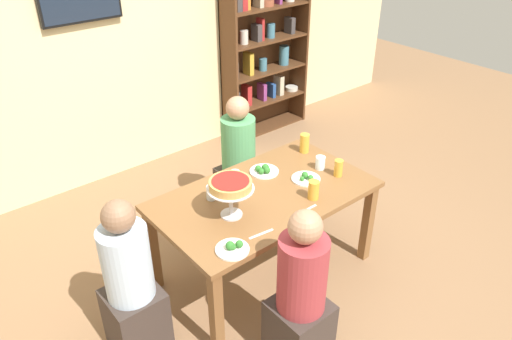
{
  "coord_description": "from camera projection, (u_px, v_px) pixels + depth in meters",
  "views": [
    {
      "loc": [
        -1.92,
        -2.22,
        2.7
      ],
      "look_at": [
        0.0,
        0.1,
        0.89
      ],
      "focal_mm": 34.2,
      "sensor_mm": 36.0,
      "label": 1
    }
  ],
  "objects": [
    {
      "name": "beer_glass_amber_short",
      "position": [
        314.0,
        190.0,
        3.43
      ],
      "size": [
        0.08,
        0.08,
        0.14
      ],
      "primitive_type": "cylinder",
      "color": "gold",
      "rests_on": "dining_table"
    },
    {
      "name": "ground_plane",
      "position": [
        264.0,
        270.0,
        3.91
      ],
      "size": [
        12.0,
        12.0,
        0.0
      ],
      "primitive_type": "plane",
      "color": "#846042"
    },
    {
      "name": "bookshelf",
      "position": [
        263.0,
        35.0,
        5.56
      ],
      "size": [
        1.1,
        0.3,
        2.21
      ],
      "color": "#4C2D19",
      "rests_on": "ground_plane"
    },
    {
      "name": "deep_dish_pizza_stand",
      "position": [
        231.0,
        187.0,
        3.18
      ],
      "size": [
        0.31,
        0.31,
        0.28
      ],
      "color": "silver",
      "rests_on": "dining_table"
    },
    {
      "name": "diner_head_west",
      "position": [
        131.0,
        288.0,
        3.05
      ],
      "size": [
        0.34,
        0.34,
        1.15
      ],
      "color": "#382D28",
      "rests_on": "ground_plane"
    },
    {
      "name": "salad_plate_far_diner",
      "position": [
        264.0,
        170.0,
        3.76
      ],
      "size": [
        0.23,
        0.23,
        0.07
      ],
      "color": "white",
      "rests_on": "dining_table"
    },
    {
      "name": "diner_far_right",
      "position": [
        239.0,
        166.0,
        4.36
      ],
      "size": [
        0.34,
        0.34,
        1.15
      ],
      "rotation": [
        0.0,
        0.0,
        -1.57
      ],
      "color": "#382D28",
      "rests_on": "ground_plane"
    },
    {
      "name": "diner_near_left",
      "position": [
        301.0,
        300.0,
        2.97
      ],
      "size": [
        0.34,
        0.34,
        1.15
      ],
      "rotation": [
        0.0,
        0.0,
        1.57
      ],
      "color": "#382D28",
      "rests_on": "ground_plane"
    },
    {
      "name": "rear_partition",
      "position": [
        116.0,
        37.0,
        4.64
      ],
      "size": [
        8.0,
        0.12,
        2.8
      ],
      "primitive_type": "cube",
      "color": "beige",
      "rests_on": "ground_plane"
    },
    {
      "name": "cutlery_fork_near",
      "position": [
        261.0,
        234.0,
        3.12
      ],
      "size": [
        0.18,
        0.04,
        0.0
      ],
      "primitive_type": "cube",
      "rotation": [
        0.0,
        0.0,
        -0.13
      ],
      "color": "silver",
      "rests_on": "dining_table"
    },
    {
      "name": "dining_table",
      "position": [
        265.0,
        203.0,
        3.57
      ],
      "size": [
        1.6,
        0.92,
        0.74
      ],
      "color": "brown",
      "rests_on": "ground_plane"
    },
    {
      "name": "cutlery_knife_near",
      "position": [
        307.0,
        210.0,
        3.35
      ],
      "size": [
        0.18,
        0.02,
        0.0
      ],
      "primitive_type": "cube",
      "rotation": [
        0.0,
        0.0,
        -0.01
      ],
      "color": "silver",
      "rests_on": "dining_table"
    },
    {
      "name": "salad_plate_spare",
      "position": [
        233.0,
        248.0,
        2.97
      ],
      "size": [
        0.21,
        0.21,
        0.07
      ],
      "color": "white",
      "rests_on": "dining_table"
    },
    {
      "name": "beer_glass_amber_tall",
      "position": [
        305.0,
        143.0,
        4.02
      ],
      "size": [
        0.08,
        0.08,
        0.16
      ],
      "primitive_type": "cylinder",
      "color": "gold",
      "rests_on": "dining_table"
    },
    {
      "name": "salad_plate_near_diner",
      "position": [
        306.0,
        178.0,
        3.67
      ],
      "size": [
        0.22,
        0.22,
        0.06
      ],
      "color": "white",
      "rests_on": "dining_table"
    },
    {
      "name": "water_glass_clear_far",
      "position": [
        211.0,
        193.0,
        3.44
      ],
      "size": [
        0.07,
        0.07,
        0.1
      ],
      "primitive_type": "cylinder",
      "color": "white",
      "rests_on": "dining_table"
    },
    {
      "name": "beer_glass_amber_spare",
      "position": [
        338.0,
        168.0,
        3.7
      ],
      "size": [
        0.07,
        0.07,
        0.13
      ],
      "primitive_type": "cylinder",
      "color": "gold",
      "rests_on": "dining_table"
    },
    {
      "name": "water_glass_clear_near",
      "position": [
        235.0,
        176.0,
        3.64
      ],
      "size": [
        0.07,
        0.07,
        0.09
      ],
      "primitive_type": "cylinder",
      "color": "white",
      "rests_on": "dining_table"
    },
    {
      "name": "water_glass_clear_spare",
      "position": [
        320.0,
        163.0,
        3.8
      ],
      "size": [
        0.08,
        0.08,
        0.1
      ],
      "primitive_type": "cylinder",
      "color": "white",
      "rests_on": "dining_table"
    }
  ]
}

